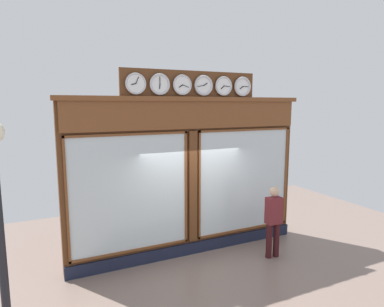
{
  "coord_description": "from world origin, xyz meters",
  "views": [
    {
      "loc": [
        3.22,
        6.8,
        3.55
      ],
      "look_at": [
        0.0,
        0.0,
        2.43
      ],
      "focal_mm": 30.96,
      "sensor_mm": 36.0,
      "label": 1
    }
  ],
  "objects": [
    {
      "name": "shop_facade",
      "position": [
        -0.0,
        -0.12,
        1.92
      ],
      "size": [
        5.88,
        0.42,
        4.29
      ],
      "color": "#5B3319",
      "rests_on": "ground_plane"
    },
    {
      "name": "pedestrian",
      "position": [
        -1.63,
        0.97,
        0.93
      ],
      "size": [
        0.38,
        0.25,
        1.69
      ],
      "color": "#3A1316",
      "rests_on": "ground_plane"
    }
  ]
}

